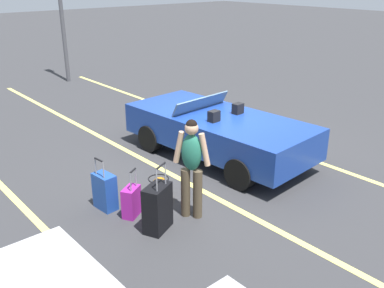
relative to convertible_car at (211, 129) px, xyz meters
name	(u,v)px	position (x,y,z in m)	size (l,w,h in m)	color
ground_plane	(218,157)	(-0.21, -0.01, -0.59)	(80.00, 80.00, 0.00)	#333335
lot_line_near	(260,141)	(-0.21, -1.41, -0.59)	(18.00, 0.12, 0.01)	#EAE066
lot_line_mid	(170,174)	(-0.21, 1.29, -0.59)	(18.00, 0.12, 0.01)	#EAE066
lot_line_far	(37,222)	(-0.21, 3.99, -0.59)	(18.00, 0.12, 0.01)	#EAE066
convertible_car	(211,129)	(0.00, 0.00, 0.00)	(4.25, 2.05, 1.24)	navy
suitcase_large_black	(157,208)	(-1.64, 2.65, -0.22)	(0.45, 0.55, 1.10)	black
suitcase_medium_bright	(105,191)	(-0.55, 2.92, -0.28)	(0.42, 0.27, 0.92)	#1E479E
suitcase_small_carryon	(131,202)	(-1.03, 2.73, -0.34)	(0.35, 0.39, 0.83)	#991E8C
duffel_bag	(159,187)	(-0.78, 1.99, -0.43)	(0.67, 0.66, 0.34)	orange
traveler_person	(192,164)	(-1.68, 2.00, 0.34)	(0.55, 0.41, 1.65)	#4C3F2D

